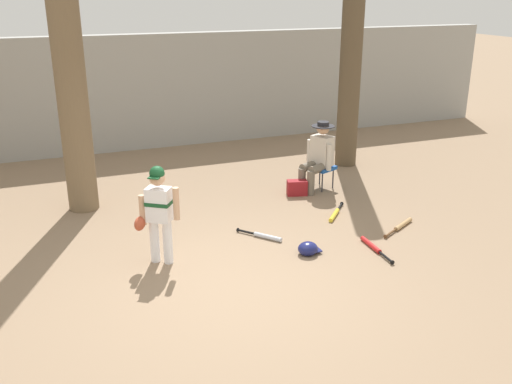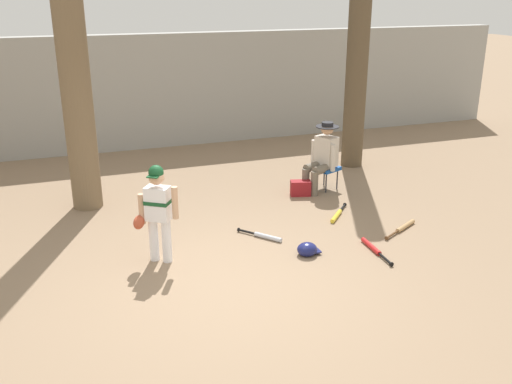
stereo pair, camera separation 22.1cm
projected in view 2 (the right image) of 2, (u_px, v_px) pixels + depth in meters
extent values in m
plane|color=#897056|center=(229.00, 286.00, 6.82)|extent=(60.00, 60.00, 0.00)
cube|color=#9E9E99|center=(137.00, 92.00, 12.28)|extent=(18.00, 0.36, 2.44)
cylinder|color=brown|center=(71.00, 39.00, 8.39)|extent=(0.47, 0.47, 5.30)
cone|color=brown|center=(89.00, 206.00, 9.29)|extent=(0.78, 0.78, 0.28)
cylinder|color=brown|center=(358.00, 45.00, 10.64)|extent=(0.42, 0.42, 4.69)
cone|color=brown|center=(351.00, 165.00, 11.44)|extent=(0.58, 0.58, 0.25)
cylinder|color=white|center=(167.00, 241.00, 7.33)|extent=(0.12, 0.12, 0.58)
cylinder|color=white|center=(154.00, 239.00, 7.37)|extent=(0.12, 0.12, 0.58)
cube|color=white|center=(158.00, 203.00, 7.18)|extent=(0.36, 0.33, 0.44)
cube|color=#144723|center=(158.00, 202.00, 7.17)|extent=(0.37, 0.35, 0.05)
sphere|color=tan|center=(156.00, 177.00, 7.06)|extent=(0.20, 0.20, 0.20)
sphere|color=#144723|center=(156.00, 172.00, 7.04)|extent=(0.19, 0.19, 0.19)
cube|color=#144723|center=(153.00, 177.00, 6.97)|extent=(0.17, 0.16, 0.02)
cylinder|color=tan|center=(175.00, 203.00, 7.09)|extent=(0.11, 0.11, 0.42)
cylinder|color=tan|center=(142.00, 209.00, 7.22)|extent=(0.11, 0.11, 0.40)
ellipsoid|color=#AD472D|center=(139.00, 222.00, 7.22)|extent=(0.22, 0.25, 0.18)
cube|color=#194C9E|center=(326.00, 168.00, 9.97)|extent=(0.53, 0.53, 0.06)
cylinder|color=#333338|center=(326.00, 182.00, 9.83)|extent=(0.02, 0.02, 0.38)
cylinder|color=#333338|center=(313.00, 178.00, 10.04)|extent=(0.02, 0.02, 0.38)
cylinder|color=#333338|center=(337.00, 179.00, 10.02)|extent=(0.02, 0.02, 0.38)
cylinder|color=#333338|center=(324.00, 175.00, 10.23)|extent=(0.02, 0.02, 0.38)
cylinder|color=#6B6051|center=(314.00, 183.00, 9.70)|extent=(0.13, 0.13, 0.43)
cylinder|color=#6B6051|center=(306.00, 181.00, 9.83)|extent=(0.13, 0.13, 0.43)
cylinder|color=#6B6051|center=(323.00, 169.00, 9.75)|extent=(0.43, 0.30, 0.15)
cylinder|color=#6B6051|center=(314.00, 166.00, 9.89)|extent=(0.43, 0.30, 0.15)
cube|color=beige|center=(326.00, 151.00, 9.86)|extent=(0.36, 0.43, 0.52)
cylinder|color=beige|center=(333.00, 158.00, 9.68)|extent=(0.12, 0.12, 0.46)
cylinder|color=beige|center=(314.00, 153.00, 9.98)|extent=(0.12, 0.12, 0.46)
sphere|color=tan|center=(327.00, 129.00, 9.72)|extent=(0.22, 0.22, 0.22)
cylinder|color=#232328|center=(327.00, 127.00, 9.71)|extent=(0.40, 0.40, 0.02)
cylinder|color=#232328|center=(327.00, 125.00, 9.70)|extent=(0.20, 0.20, 0.09)
cube|color=maroon|center=(301.00, 188.00, 9.73)|extent=(0.38, 0.27, 0.26)
cylinder|color=red|center=(371.00, 246.00, 7.78)|extent=(0.09, 0.48, 0.07)
cylinder|color=black|center=(385.00, 259.00, 7.42)|extent=(0.05, 0.32, 0.03)
cylinder|color=black|center=(392.00, 264.00, 7.27)|extent=(0.06, 0.02, 0.06)
cylinder|color=tan|center=(405.00, 226.00, 8.44)|extent=(0.46, 0.30, 0.07)
cylinder|color=brown|center=(392.00, 235.00, 8.15)|extent=(0.30, 0.19, 0.03)
cylinder|color=brown|center=(387.00, 238.00, 8.03)|extent=(0.04, 0.06, 0.06)
cylinder|color=#B7BCC6|center=(268.00, 237.00, 8.06)|extent=(0.32, 0.38, 0.07)
cylinder|color=black|center=(247.00, 232.00, 8.24)|extent=(0.20, 0.24, 0.03)
cylinder|color=black|center=(239.00, 230.00, 8.31)|extent=(0.05, 0.05, 0.06)
cylinder|color=yellow|center=(336.00, 216.00, 8.80)|extent=(0.36, 0.38, 0.07)
cylinder|color=black|center=(342.00, 208.00, 9.13)|extent=(0.23, 0.25, 0.03)
cylinder|color=black|center=(345.00, 205.00, 9.27)|extent=(0.05, 0.05, 0.06)
ellipsoid|color=navy|center=(307.00, 249.00, 7.58)|extent=(0.27, 0.25, 0.19)
cube|color=navy|center=(316.00, 251.00, 7.63)|extent=(0.11, 0.14, 0.02)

